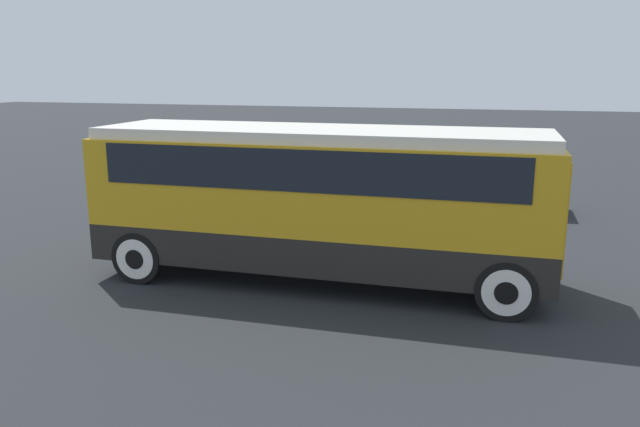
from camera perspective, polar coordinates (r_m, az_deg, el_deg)
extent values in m
plane|color=#26282B|center=(13.22, 0.00, -6.05)|extent=(120.00, 120.00, 0.00)
cube|color=black|center=(12.97, 0.00, -2.56)|extent=(9.18, 2.59, 0.75)
cube|color=gold|center=(12.69, 0.00, 2.88)|extent=(9.18, 2.59, 1.75)
cube|color=black|center=(12.62, 0.00, 4.80)|extent=(8.08, 2.63, 0.79)
cube|color=silver|center=(12.55, 0.00, 7.30)|extent=(9.00, 2.38, 0.22)
cube|color=gold|center=(12.33, 20.30, 0.57)|extent=(0.36, 2.49, 2.00)
cylinder|color=black|center=(11.49, 16.65, -6.75)|extent=(1.08, 0.28, 1.08)
cylinder|color=silver|center=(11.49, 16.65, -6.75)|extent=(0.84, 0.30, 0.84)
cylinder|color=black|center=(11.49, 16.65, -6.75)|extent=(0.41, 0.32, 0.41)
cylinder|color=black|center=(13.75, 16.55, -3.49)|extent=(1.08, 0.28, 1.08)
cylinder|color=silver|center=(13.75, 16.55, -3.49)|extent=(0.84, 0.30, 0.84)
cylinder|color=black|center=(13.75, 16.55, -3.49)|extent=(0.41, 0.32, 0.41)
cylinder|color=black|center=(13.41, -16.28, -3.88)|extent=(1.08, 0.28, 1.08)
cylinder|color=silver|center=(13.41, -16.28, -3.88)|extent=(0.84, 0.30, 0.84)
cylinder|color=black|center=(13.41, -16.28, -3.88)|extent=(0.41, 0.32, 0.41)
cylinder|color=black|center=(15.39, -11.67, -1.46)|extent=(1.08, 0.28, 1.08)
cylinder|color=silver|center=(15.39, -11.67, -1.46)|extent=(0.84, 0.30, 0.84)
cylinder|color=black|center=(15.39, -11.67, -1.46)|extent=(0.41, 0.32, 0.41)
cube|color=navy|center=(22.09, -6.43, 3.11)|extent=(4.65, 1.79, 0.60)
cube|color=black|center=(22.08, -6.91, 4.52)|extent=(2.42, 1.61, 0.48)
cylinder|color=black|center=(20.75, -2.43, 1.91)|extent=(0.64, 0.22, 0.64)
cylinder|color=black|center=(20.75, -2.43, 1.91)|extent=(0.24, 0.26, 0.24)
cylinder|color=black|center=(22.26, -1.15, 2.69)|extent=(0.64, 0.22, 0.64)
cylinder|color=black|center=(22.26, -1.15, 2.69)|extent=(0.24, 0.26, 0.24)
cylinder|color=black|center=(22.19, -11.69, 2.38)|extent=(0.64, 0.22, 0.64)
cylinder|color=black|center=(22.19, -11.69, 2.38)|extent=(0.24, 0.26, 0.24)
cylinder|color=black|center=(23.61, -9.91, 3.09)|extent=(0.64, 0.22, 0.64)
cylinder|color=black|center=(23.61, -9.91, 3.09)|extent=(0.24, 0.26, 0.24)
cube|color=black|center=(20.29, 14.98, 1.89)|extent=(4.41, 1.89, 0.63)
cube|color=black|center=(20.20, 14.57, 3.56)|extent=(2.29, 1.70, 0.55)
cylinder|color=black|center=(19.57, 20.04, 0.43)|extent=(0.64, 0.22, 0.64)
cylinder|color=black|center=(19.57, 20.04, 0.43)|extent=(0.24, 0.26, 0.24)
cylinder|color=black|center=(21.24, 19.72, 1.40)|extent=(0.64, 0.22, 0.64)
cylinder|color=black|center=(21.24, 19.72, 1.40)|extent=(0.24, 0.26, 0.24)
cylinder|color=black|center=(19.60, 9.75, 1.06)|extent=(0.64, 0.22, 0.64)
cylinder|color=black|center=(19.60, 9.75, 1.06)|extent=(0.24, 0.26, 0.24)
cylinder|color=black|center=(21.26, 10.24, 1.98)|extent=(0.64, 0.22, 0.64)
cylinder|color=black|center=(21.26, 10.24, 1.98)|extent=(0.24, 0.26, 0.24)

